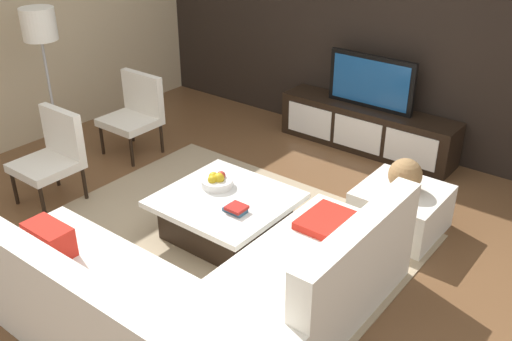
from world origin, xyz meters
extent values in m
plane|color=brown|center=(0.00, 0.00, 0.00)|extent=(14.00, 14.00, 0.00)
cube|color=black|center=(0.00, 2.70, 1.40)|extent=(6.40, 0.12, 2.80)
cube|color=#C6B28E|center=(-3.20, 0.20, 1.40)|extent=(0.12, 5.20, 2.80)
cube|color=tan|center=(-0.10, 0.00, 0.01)|extent=(3.05, 2.53, 0.01)
cube|color=black|center=(0.00, 2.40, 0.25)|extent=(2.02, 0.42, 0.50)
cube|color=white|center=(-0.62, 2.18, 0.25)|extent=(0.57, 0.01, 0.35)
cube|color=white|center=(0.00, 2.18, 0.25)|extent=(0.57, 0.01, 0.35)
cube|color=white|center=(0.62, 2.18, 0.25)|extent=(0.57, 0.01, 0.35)
cube|color=black|center=(0.00, 2.40, 0.79)|extent=(0.99, 0.05, 0.58)
cube|color=#194C8C|center=(0.00, 2.37, 0.79)|extent=(0.89, 0.01, 0.49)
cube|color=white|center=(0.20, -1.30, 0.22)|extent=(2.36, 0.85, 0.43)
cube|color=white|center=(0.20, -1.64, 0.62)|extent=(2.36, 0.18, 0.38)
cube|color=white|center=(0.95, -0.16, 0.22)|extent=(0.85, 1.43, 0.43)
cube|color=white|center=(1.29, -0.16, 0.62)|extent=(0.18, 1.43, 0.38)
cube|color=red|center=(-0.51, -1.30, 0.54)|extent=(0.36, 0.20, 0.22)
cube|color=red|center=(0.95, 0.20, 0.46)|extent=(0.60, 0.44, 0.06)
cube|color=black|center=(-0.10, 0.10, 0.17)|extent=(0.84, 0.80, 0.33)
cube|color=white|center=(-0.10, 0.10, 0.35)|extent=(1.05, 1.00, 0.05)
cylinder|color=black|center=(-2.01, -0.72, 0.19)|extent=(0.04, 0.04, 0.38)
cylinder|color=black|center=(-1.56, -0.72, 0.19)|extent=(0.04, 0.04, 0.38)
cylinder|color=black|center=(-2.01, -0.26, 0.19)|extent=(0.04, 0.04, 0.38)
cylinder|color=black|center=(-1.56, -0.26, 0.19)|extent=(0.04, 0.04, 0.38)
cube|color=white|center=(-1.79, -0.49, 0.38)|extent=(0.53, 0.54, 0.08)
cube|color=white|center=(-1.79, -0.26, 0.65)|extent=(0.53, 0.08, 0.45)
cylinder|color=#A5A5AA|center=(-2.55, 0.16, 0.01)|extent=(0.28, 0.28, 0.02)
cylinder|color=#A5A5AA|center=(-2.55, 0.16, 0.66)|extent=(0.03, 0.03, 1.28)
cylinder|color=white|center=(-2.55, 0.16, 1.46)|extent=(0.34, 0.34, 0.32)
cube|color=white|center=(1.03, 1.10, 0.20)|extent=(0.70, 0.70, 0.40)
cylinder|color=silver|center=(-0.28, 0.20, 0.42)|extent=(0.28, 0.28, 0.07)
sphere|color=gold|center=(-0.25, 0.20, 0.47)|extent=(0.09, 0.09, 0.09)
sphere|color=#B23326|center=(-0.28, 0.25, 0.47)|extent=(0.08, 0.08, 0.08)
sphere|color=gold|center=(-0.32, 0.19, 0.47)|extent=(0.08, 0.08, 0.08)
sphere|color=gold|center=(-0.28, 0.14, 0.47)|extent=(0.08, 0.08, 0.08)
cylinder|color=black|center=(-2.23, 0.48, 0.19)|extent=(0.04, 0.04, 0.38)
cylinder|color=black|center=(-1.74, 0.48, 0.19)|extent=(0.04, 0.04, 0.38)
cylinder|color=black|center=(-2.23, 0.91, 0.19)|extent=(0.04, 0.04, 0.38)
cylinder|color=black|center=(-1.74, 0.91, 0.19)|extent=(0.04, 0.04, 0.38)
cube|color=white|center=(-1.99, 0.70, 0.38)|extent=(0.57, 0.51, 0.08)
cube|color=white|center=(-1.99, 0.91, 0.65)|extent=(0.57, 0.08, 0.45)
sphere|color=#997247|center=(1.03, 1.10, 0.54)|extent=(0.28, 0.28, 0.28)
cube|color=#2D516B|center=(0.11, -0.03, 0.40)|extent=(0.18, 0.11, 0.03)
cube|color=maroon|center=(0.13, -0.03, 0.42)|extent=(0.15, 0.14, 0.03)
camera|label=1|loc=(2.67, -3.04, 2.83)|focal=40.54mm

